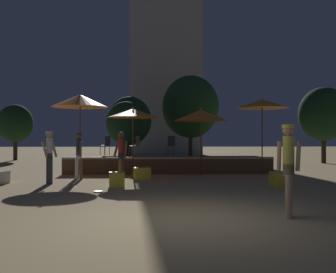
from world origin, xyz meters
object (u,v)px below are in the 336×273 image
(person_0, at_px, (289,164))
(background_tree_1, at_px, (15,124))
(person_2, at_px, (121,155))
(bistro_chair_0, at_px, (171,144))
(patio_umbrella_2, at_px, (80,101))
(cube_seat_2, at_px, (117,180))
(cube_seat_1, at_px, (142,173))
(patio_umbrella_1, at_px, (262,104))
(background_tree_3, at_px, (324,114))
(cube_seat_0, at_px, (280,179))
(frisbee_disc, at_px, (98,192))
(person_3, at_px, (49,154))
(background_tree_2, at_px, (129,121))
(background_tree_0, at_px, (191,107))
(bistro_chair_1, at_px, (136,144))
(bistro_chair_2, at_px, (106,144))
(patio_umbrella_0, at_px, (201,115))
(person_1, at_px, (79,154))
(patio_umbrella_3, at_px, (133,113))
(background_tree_4, at_px, (126,123))

(person_0, distance_m, background_tree_1, 22.72)
(person_2, xyz_separation_m, bistro_chair_0, (1.95, 4.64, 0.32))
(patio_umbrella_2, relative_size, cube_seat_2, 6.54)
(cube_seat_1, bearing_deg, person_2, -123.35)
(patio_umbrella_1, relative_size, background_tree_3, 0.70)
(patio_umbrella_2, distance_m, cube_seat_0, 8.50)
(person_2, bearing_deg, person_0, 44.55)
(frisbee_disc, height_order, background_tree_3, background_tree_3)
(person_2, distance_m, bistro_chair_0, 5.04)
(person_0, xyz_separation_m, bistro_chair_0, (-1.66, 10.44, 0.25))
(person_3, distance_m, background_tree_2, 13.00)
(cube_seat_0, bearing_deg, background_tree_0, 94.15)
(bistro_chair_1, relative_size, background_tree_3, 0.19)
(cube_seat_0, relative_size, cube_seat_2, 1.22)
(bistro_chair_2, distance_m, background_tree_2, 7.75)
(patio_umbrella_2, height_order, background_tree_0, background_tree_0)
(person_3, bearing_deg, bistro_chair_0, -82.86)
(patio_umbrella_1, relative_size, background_tree_0, 0.53)
(bistro_chair_1, height_order, background_tree_0, background_tree_0)
(frisbee_disc, distance_m, background_tree_1, 17.74)
(bistro_chair_2, bearing_deg, patio_umbrella_1, 106.64)
(bistro_chair_0, xyz_separation_m, background_tree_2, (-2.36, 7.88, 1.44))
(person_2, xyz_separation_m, background_tree_0, (3.91, 14.14, 2.84))
(cube_seat_0, height_order, bistro_chair_2, bistro_chair_2)
(cube_seat_2, xyz_separation_m, background_tree_2, (-0.35, 13.61, 2.48))
(background_tree_2, height_order, background_tree_3, background_tree_3)
(cube_seat_2, xyz_separation_m, person_3, (-2.30, 0.87, 0.77))
(patio_umbrella_2, distance_m, frisbee_disc, 5.97)
(bistro_chair_1, bearing_deg, bistro_chair_2, -108.89)
(patio_umbrella_0, bearing_deg, background_tree_3, 39.28)
(person_1, distance_m, background_tree_1, 14.16)
(patio_umbrella_3, relative_size, background_tree_4, 0.74)
(patio_umbrella_2, bearing_deg, background_tree_1, 120.80)
(patio_umbrella_3, height_order, bistro_chair_0, patio_umbrella_3)
(background_tree_2, bearing_deg, person_0, -77.64)
(background_tree_3, bearing_deg, patio_umbrella_1, -130.72)
(patio_umbrella_1, distance_m, cube_seat_1, 5.89)
(bistro_chair_0, bearing_deg, background_tree_2, -88.63)
(person_1, bearing_deg, background_tree_0, 36.02)
(patio_umbrella_3, bearing_deg, background_tree_1, 127.56)
(patio_umbrella_2, xyz_separation_m, bistro_chair_2, (0.82, 2.21, -1.78))
(patio_umbrella_0, distance_m, bistro_chair_0, 2.68)
(person_1, xyz_separation_m, background_tree_4, (1.17, 8.78, 1.48))
(person_2, relative_size, background_tree_0, 0.29)
(frisbee_disc, relative_size, background_tree_0, 0.04)
(person_3, xyz_separation_m, background_tree_2, (1.95, 12.74, 1.71))
(person_0, xyz_separation_m, frisbee_disc, (-4.08, 3.58, -1.00))
(person_2, xyz_separation_m, background_tree_2, (-0.40, 12.52, 1.76))
(person_0, distance_m, bistro_chair_1, 10.02)
(patio_umbrella_1, height_order, cube_seat_0, patio_umbrella_1)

